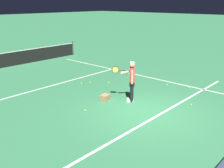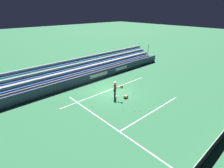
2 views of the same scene
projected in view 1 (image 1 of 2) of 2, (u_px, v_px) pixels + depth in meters
ground_plane at (146, 112)px, 10.12m from camera, size 160.00×160.00×0.00m
court_baseline_white at (157, 116)px, 9.80m from camera, size 12.00×0.10×0.01m
court_sideline_white at (131, 73)px, 15.59m from camera, size 0.10×12.00×0.01m
court_service_line_white at (59, 84)px, 13.63m from camera, size 8.22×0.10×0.01m
tennis_player at (131, 81)px, 11.00m from camera, size 0.63×1.05×1.71m
ball_box_cardboard at (105, 98)px, 11.29m from camera, size 0.45×0.38×0.26m
tennis_ball_far_left at (85, 111)px, 10.19m from camera, size 0.07×0.07×0.07m
tennis_ball_far_right at (90, 82)px, 13.72m from camera, size 0.07×0.07×0.07m
tennis_ball_on_baseline at (189, 88)px, 12.91m from camera, size 0.07×0.07×0.07m
tennis_ball_near_player at (82, 83)px, 13.62m from camera, size 0.07×0.07×0.07m
tennis_ball_stray_back at (191, 105)px, 10.76m from camera, size 0.07×0.07×0.07m
tennis_ball_toward_net at (109, 83)px, 13.69m from camera, size 0.07×0.07×0.07m
tennis_ball_by_box at (167, 85)px, 13.34m from camera, size 0.07×0.07×0.07m
tennis_net at (7, 59)px, 16.97m from camera, size 11.09×0.09×1.07m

